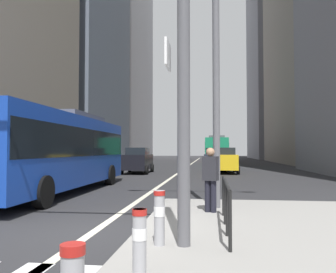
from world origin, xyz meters
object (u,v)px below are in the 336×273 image
(street_lamp_post, at_px, (216,27))
(bollard_right, at_px, (159,215))
(city_bus_blue_oncoming, at_px, (57,148))
(car_oncoming_mid, at_px, (138,160))
(traffic_signal_gantry, at_px, (66,19))
(car_receding_near, at_px, (215,159))
(car_receding_far, at_px, (224,160))
(pedestrian_waiting, at_px, (210,176))
(city_bus_red_receding, at_px, (217,149))
(bollard_left, at_px, (139,238))
(city_bus_red_distant, at_px, (215,150))

(street_lamp_post, distance_m, bollard_right, 6.22)
(city_bus_blue_oncoming, bearing_deg, car_oncoming_mid, 86.90)
(car_oncoming_mid, height_order, traffic_signal_gantry, traffic_signal_gantry)
(car_receding_near, bearing_deg, bollard_right, -92.74)
(car_receding_far, height_order, street_lamp_post, street_lamp_post)
(traffic_signal_gantry, distance_m, bollard_right, 3.86)
(city_bus_blue_oncoming, xyz_separation_m, car_receding_near, (6.55, 17.04, -0.85))
(car_oncoming_mid, bearing_deg, pedestrian_waiting, -72.01)
(car_receding_near, bearing_deg, city_bus_red_receding, 88.41)
(city_bus_blue_oncoming, distance_m, pedestrian_waiting, 7.70)
(city_bus_blue_oncoming, bearing_deg, car_receding_near, 68.96)
(car_oncoming_mid, bearing_deg, traffic_signal_gantry, -81.65)
(car_oncoming_mid, distance_m, pedestrian_waiting, 17.95)
(city_bus_blue_oncoming, distance_m, car_receding_near, 18.28)
(bollard_right, bearing_deg, street_lamp_post, 75.71)
(city_bus_red_receding, distance_m, car_oncoming_mid, 18.00)
(car_oncoming_mid, height_order, bollard_right, car_oncoming_mid)
(bollard_right, distance_m, pedestrian_waiting, 3.42)
(car_oncoming_mid, xyz_separation_m, traffic_signal_gantry, (2.99, -20.35, 3.13))
(city_bus_red_receding, bearing_deg, traffic_signal_gantry, -94.96)
(bollard_left, bearing_deg, street_lamp_post, 78.84)
(city_bus_red_receding, height_order, bollard_left, city_bus_red_receding)
(car_receding_far, height_order, bollard_left, car_receding_far)
(street_lamp_post, relative_size, bollard_left, 9.48)
(car_receding_far, relative_size, bollard_right, 4.98)
(car_oncoming_mid, xyz_separation_m, pedestrian_waiting, (5.54, -17.07, 0.09))
(city_bus_blue_oncoming, relative_size, car_receding_far, 2.47)
(city_bus_blue_oncoming, distance_m, bollard_right, 9.51)
(city_bus_red_receding, relative_size, city_bus_red_distant, 1.05)
(car_oncoming_mid, relative_size, street_lamp_post, 0.56)
(city_bus_red_distant, height_order, traffic_signal_gantry, traffic_signal_gantry)
(city_bus_blue_oncoming, xyz_separation_m, car_receding_far, (7.23, 13.50, -0.85))
(city_bus_red_distant, relative_size, street_lamp_post, 1.41)
(city_bus_red_distant, xyz_separation_m, car_oncoming_mid, (-6.21, -33.07, -0.85))
(city_bus_red_distant, height_order, street_lamp_post, street_lamp_post)
(city_bus_blue_oncoming, distance_m, bollard_left, 10.68)
(car_oncoming_mid, height_order, pedestrian_waiting, car_oncoming_mid)
(car_receding_far, bearing_deg, pedestrian_waiting, -93.21)
(city_bus_red_receding, distance_m, car_receding_near, 12.47)
(city_bus_red_receding, bearing_deg, bollard_right, -92.36)
(car_receding_far, bearing_deg, bollard_left, -94.82)
(car_receding_far, bearing_deg, city_bus_blue_oncoming, -118.17)
(city_bus_red_distant, bearing_deg, city_bus_blue_oncoming, -98.58)
(city_bus_red_distant, height_order, bollard_left, city_bus_red_distant)
(pedestrian_waiting, bearing_deg, street_lamp_post, 77.16)
(street_lamp_post, height_order, bollard_left, street_lamp_post)
(city_bus_blue_oncoming, relative_size, car_oncoming_mid, 2.53)
(city_bus_blue_oncoming, relative_size, bollard_right, 12.32)
(city_bus_blue_oncoming, bearing_deg, bollard_left, -59.91)
(car_receding_far, distance_m, street_lamp_post, 17.77)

